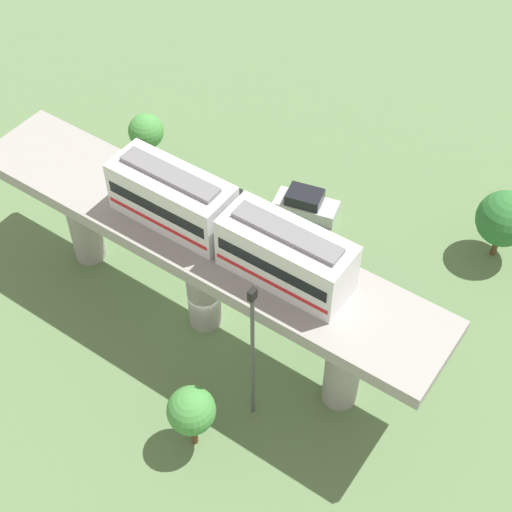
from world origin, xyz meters
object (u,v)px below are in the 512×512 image
object	(u,v)px
parked_car_blue	(363,295)
tree_far_corner	(191,411)
parked_car_silver	(306,205)
tree_near_viaduct	(504,219)
tree_mid_lot	(146,132)
train	(227,225)
parked_car_white	(223,204)
signal_post	(253,350)

from	to	relation	value
parked_car_blue	tree_far_corner	world-z (taller)	tree_far_corner
parked_car_silver	tree_near_viaduct	world-z (taller)	tree_near_viaduct
parked_car_blue	tree_near_viaduct	distance (m)	9.88
tree_mid_lot	tree_far_corner	distance (m)	21.58
train	tree_near_viaduct	size ratio (longest dim) A/B	2.76
parked_car_white	tree_mid_lot	size ratio (longest dim) A/B	0.96
train	parked_car_white	distance (m)	13.17
parked_car_silver	train	bearing A→B (deg)	175.82
parked_car_white	tree_far_corner	distance (m)	17.13
parked_car_white	signal_post	xyz separation A→B (m)	(-11.28, -10.24, 4.90)
parked_car_white	tree_near_viaduct	world-z (taller)	tree_near_viaduct
train	parked_car_blue	distance (m)	11.68
parked_car_silver	tree_far_corner	xyz separation A→B (m)	(-17.55, -4.28, 2.33)
parked_car_white	tree_near_viaduct	size ratio (longest dim) A/B	0.90
train	parked_car_blue	xyz separation A→B (m)	(6.33, -5.05, -8.42)
train	parked_car_silver	size ratio (longest dim) A/B	3.01
parked_car_silver	tree_mid_lot	xyz separation A→B (m)	(-2.54, 11.22, 2.61)
parked_car_white	tree_far_corner	world-z (taller)	tree_far_corner
parked_car_white	tree_far_corner	size ratio (longest dim) A/B	1.02
tree_far_corner	parked_car_silver	bearing A→B (deg)	13.69
train	tree_mid_lot	world-z (taller)	train
train	signal_post	size ratio (longest dim) A/B	1.32
tree_near_viaduct	tree_far_corner	distance (m)	22.49
tree_near_viaduct	signal_post	distance (m)	19.12
tree_near_viaduct	train	bearing A→B (deg)	145.73
parked_car_silver	signal_post	xyz separation A→B (m)	(-14.32, -5.72, 4.90)
train	parked_car_silver	bearing A→B (deg)	9.55
train	tree_mid_lot	distance (m)	16.57
tree_mid_lot	parked_car_blue	bearing A→B (deg)	-96.47
train	tree_mid_lot	bearing A→B (deg)	57.30
tree_mid_lot	parked_car_silver	bearing A→B (deg)	-77.26
parked_car_blue	tree_mid_lot	xyz separation A→B (m)	(2.05, 18.11, 2.61)
tree_mid_lot	signal_post	size ratio (longest dim) A/B	0.45
train	parked_car_white	bearing A→B (deg)	38.89
parked_car_white	parked_car_blue	distance (m)	11.51
parked_car_silver	tree_far_corner	size ratio (longest dim) A/B	1.04
parked_car_blue	tree_mid_lot	size ratio (longest dim) A/B	0.92
parked_car_blue	tree_mid_lot	distance (m)	18.41
parked_car_silver	parked_car_white	bearing A→B (deg)	110.19
train	signal_post	bearing A→B (deg)	-131.19
tree_mid_lot	tree_far_corner	world-z (taller)	tree_mid_lot
tree_mid_lot	tree_far_corner	bearing A→B (deg)	-134.09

